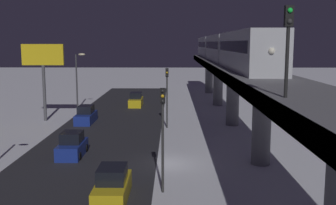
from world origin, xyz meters
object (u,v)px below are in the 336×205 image
subway_train (222,47)px  sedan_blue (72,146)px  traffic_light_mid (167,89)px  commercial_billboard (43,62)px  rail_signal (288,35)px  sedan_yellow (112,186)px  traffic_light_near (163,125)px  sedan_blue_2 (86,116)px  sedan_yellow_2 (136,100)px

subway_train → sedan_blue: subway_train is taller
traffic_light_mid → commercial_billboard: (14.30, -3.93, 2.63)m
sedan_blue → commercial_billboard: (6.80, -14.89, 6.04)m
rail_signal → traffic_light_mid: (5.60, -24.83, -5.17)m
subway_train → commercial_billboard: 23.14m
subway_train → rail_signal: bearing=87.5°
sedan_yellow → traffic_light_near: bearing=22.3°
sedan_blue → traffic_light_mid: traffic_light_mid is taller
sedan_blue_2 → sedan_yellow_2: same height
traffic_light_mid → commercial_billboard: bearing=-15.4°
subway_train → rail_signal: 37.20m
sedan_blue_2 → commercial_billboard: 7.90m
subway_train → traffic_light_near: 32.38m
commercial_billboard → traffic_light_mid: bearing=164.6°
sedan_blue → sedan_yellow: 10.28m
sedan_blue_2 → traffic_light_mid: (-9.30, 2.85, 3.40)m
sedan_blue → commercial_billboard: commercial_billboard is taller
sedan_yellow → sedan_yellow_2: 35.52m
rail_signal → commercial_billboard: rail_signal is taller
traffic_light_near → commercial_billboard: size_ratio=0.72×
traffic_light_mid → sedan_blue: bearing=55.6°
commercial_billboard → sedan_yellow: bearing=115.3°
subway_train → sedan_blue_2: size_ratio=11.83×
sedan_yellow_2 → commercial_billboard: (9.60, 11.40, 6.03)m
sedan_blue_2 → commercial_billboard: commercial_billboard is taller
rail_signal → subway_train: bearing=-92.5°
subway_train → traffic_light_mid: subway_train is taller
sedan_yellow_2 → rail_signal: bearing=-75.6°
sedan_yellow → traffic_light_mid: traffic_light_mid is taller
sedan_yellow → sedan_blue_2: bearing=105.5°
sedan_blue_2 → sedan_yellow: same height
traffic_light_near → sedan_yellow_2: bearing=-82.2°
sedan_blue → sedan_blue_2: 13.93m
subway_train → commercial_billboard: (21.50, 8.39, -1.59)m
rail_signal → sedan_blue_2: rail_signal is taller
subway_train → sedan_yellow: 34.85m
traffic_light_mid → sedan_blue_2: bearing=-17.1°
subway_train → traffic_light_mid: bearing=59.7°
commercial_billboard → rail_signal: bearing=124.7°
rail_signal → traffic_light_mid: size_ratio=0.62×
rail_signal → sedan_blue_2: 32.59m
sedan_yellow → rail_signal: bearing=-28.9°
sedan_blue_2 → sedan_yellow_2: (-4.60, -12.47, -0.00)m
sedan_blue_2 → sedan_yellow_2: 13.29m
traffic_light_mid → sedan_yellow_2: bearing=-73.0°
sedan_yellow → commercial_billboard: commercial_billboard is taller
rail_signal → sedan_blue: rail_signal is taller
subway_train → sedan_blue_2: (16.51, 9.47, -7.62)m
sedan_blue_2 → commercial_billboard: size_ratio=0.53×
sedan_blue → sedan_yellow: (-4.60, 9.19, 0.01)m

